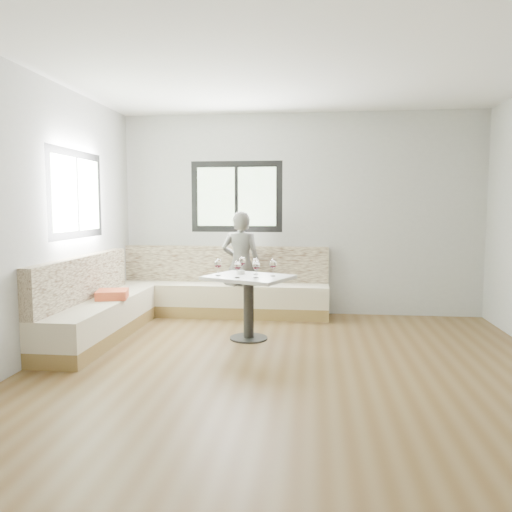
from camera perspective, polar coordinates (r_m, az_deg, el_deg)
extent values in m
cube|color=brown|center=(4.78, 4.14, -12.82)|extent=(5.00, 5.00, 0.01)
cube|color=white|center=(4.71, 4.41, 21.52)|extent=(5.00, 5.00, 0.01)
cube|color=#B7B7B2|center=(7.03, 5.07, 4.74)|extent=(5.00, 0.01, 2.80)
cube|color=#B7B7B2|center=(2.04, 1.51, 2.41)|extent=(5.00, 0.01, 2.80)
cube|color=#B7B7B2|center=(5.26, -24.16, 3.94)|extent=(0.01, 5.00, 2.80)
cube|color=black|center=(7.10, -2.24, 6.79)|extent=(1.30, 0.02, 1.00)
cube|color=black|center=(6.05, -19.81, 6.64)|extent=(0.02, 1.30, 1.00)
cube|color=olive|center=(7.01, -3.74, -6.13)|extent=(2.90, 0.55, 0.16)
cube|color=beige|center=(6.97, -3.76, -4.32)|extent=(2.90, 0.55, 0.29)
cube|color=beige|center=(7.11, -3.48, -0.89)|extent=(2.90, 0.14, 0.50)
cube|color=olive|center=(6.04, -17.34, -8.33)|extent=(0.55, 2.25, 0.16)
cube|color=beige|center=(5.99, -17.41, -6.24)|extent=(0.55, 2.25, 0.29)
cube|color=beige|center=(6.01, -19.31, -2.42)|extent=(0.14, 2.25, 0.50)
cube|color=#E26139|center=(6.02, -16.11, -4.23)|extent=(0.42, 0.42, 0.10)
cylinder|color=black|center=(5.80, -0.84, -9.35)|extent=(0.43, 0.43, 0.02)
cylinder|color=black|center=(5.72, -0.85, -6.10)|extent=(0.12, 0.12, 0.69)
cube|color=silver|center=(5.66, -0.86, -2.48)|extent=(1.09, 0.99, 0.04)
imported|color=#514F4A|center=(6.76, -1.72, -1.00)|extent=(0.55, 0.39, 1.45)
cylinder|color=white|center=(5.82, -1.75, -1.85)|extent=(0.10, 0.10, 0.04)
sphere|color=black|center=(5.83, -1.59, -1.74)|extent=(0.02, 0.02, 0.02)
sphere|color=black|center=(5.83, -1.86, -1.74)|extent=(0.02, 0.02, 0.02)
sphere|color=black|center=(5.80, -1.75, -1.77)|extent=(0.02, 0.02, 0.02)
cylinder|color=white|center=(5.68, -4.36, -2.23)|extent=(0.06, 0.06, 0.01)
cylinder|color=white|center=(5.68, -4.36, -1.78)|extent=(0.01, 0.01, 0.08)
ellipsoid|color=white|center=(5.66, -4.37, -0.86)|extent=(0.09, 0.09, 0.10)
cylinder|color=#420610|center=(5.67, -4.37, -1.11)|extent=(0.06, 0.06, 0.02)
cylinder|color=white|center=(5.49, -2.13, -2.48)|extent=(0.06, 0.06, 0.01)
cylinder|color=white|center=(5.49, -2.14, -2.03)|extent=(0.01, 0.01, 0.08)
ellipsoid|color=white|center=(5.48, -2.14, -1.07)|extent=(0.09, 0.09, 0.10)
cylinder|color=#420610|center=(5.48, -2.14, -1.33)|extent=(0.06, 0.06, 0.02)
cylinder|color=white|center=(5.49, 0.02, -2.49)|extent=(0.06, 0.06, 0.01)
cylinder|color=white|center=(5.48, 0.02, -2.03)|extent=(0.01, 0.01, 0.08)
ellipsoid|color=white|center=(5.47, 0.02, -1.07)|extent=(0.09, 0.09, 0.10)
cylinder|color=#420610|center=(5.48, 0.02, -1.33)|extent=(0.06, 0.06, 0.02)
cylinder|color=white|center=(5.76, -0.04, -2.10)|extent=(0.06, 0.06, 0.01)
cylinder|color=white|center=(5.75, -0.04, -1.66)|extent=(0.01, 0.01, 0.08)
ellipsoid|color=white|center=(5.74, -0.04, -0.75)|extent=(0.09, 0.09, 0.10)
cylinder|color=#420610|center=(5.75, -0.04, -1.00)|extent=(0.06, 0.06, 0.02)
cylinder|color=white|center=(5.62, 1.95, -2.30)|extent=(0.06, 0.06, 0.01)
cylinder|color=white|center=(5.62, 1.96, -1.85)|extent=(0.01, 0.01, 0.08)
ellipsoid|color=white|center=(5.61, 1.96, -0.91)|extent=(0.09, 0.09, 0.10)
cylinder|color=#420610|center=(5.61, 1.96, -1.17)|extent=(0.06, 0.06, 0.02)
cylinder|color=white|center=(5.88, -1.61, -1.94)|extent=(0.06, 0.06, 0.01)
cylinder|color=white|center=(5.88, -1.61, -1.51)|extent=(0.01, 0.01, 0.08)
ellipsoid|color=white|center=(5.87, -1.62, -0.61)|extent=(0.09, 0.09, 0.10)
cylinder|color=#420610|center=(5.87, -1.62, -0.86)|extent=(0.06, 0.06, 0.02)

